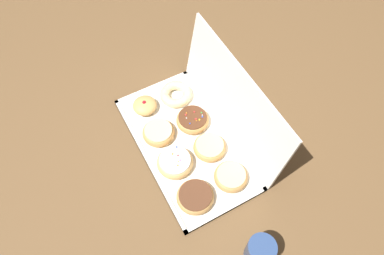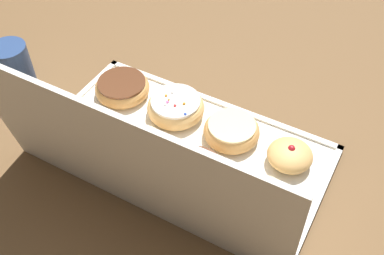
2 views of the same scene
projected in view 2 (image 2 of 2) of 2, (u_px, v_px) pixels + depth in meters
ground_plane at (184, 150)px, 0.89m from camera, size 3.00×3.00×0.00m
donut_box at (184, 148)px, 0.89m from camera, size 0.54×0.29×0.01m
box_lid_open at (127, 166)px, 0.69m from camera, size 0.54×0.05×0.28m
jelly_filled_donut_0 at (290, 155)px, 0.84m from camera, size 0.08×0.08×0.05m
glazed_ring_donut_1 at (232, 131)px, 0.88m from camera, size 0.11×0.11×0.04m
sprinkle_donut_2 at (176, 107)px, 0.93m from camera, size 0.12×0.12×0.04m
chocolate_frosted_donut_3 at (122, 88)px, 0.97m from camera, size 0.12×0.12×0.03m
cruller_donut_4 at (261, 203)px, 0.77m from camera, size 0.11×0.11×0.03m
sprinkle_donut_5 at (196, 173)px, 0.81m from camera, size 0.11×0.11×0.04m
glazed_ring_donut_6 at (140, 148)px, 0.85m from camera, size 0.11×0.11×0.04m
glazed_ring_donut_7 at (86, 127)px, 0.89m from camera, size 0.11×0.11×0.04m
coffee_mug at (11, 65)px, 0.99m from camera, size 0.10×0.08×0.10m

